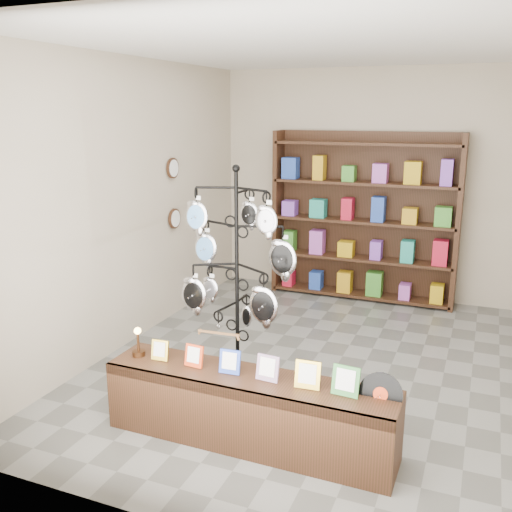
{
  "coord_description": "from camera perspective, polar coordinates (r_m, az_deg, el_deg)",
  "views": [
    {
      "loc": [
        1.48,
        -5.05,
        2.46
      ],
      "look_at": [
        -0.18,
        -1.0,
        1.34
      ],
      "focal_mm": 40.0,
      "sensor_mm": 36.0,
      "label": 1
    }
  ],
  "objects": [
    {
      "name": "ground",
      "position": [
        5.81,
        5.46,
        -10.73
      ],
      "size": [
        5.0,
        5.0,
        0.0
      ],
      "primitive_type": "plane",
      "color": "slate",
      "rests_on": "ground"
    },
    {
      "name": "back_shelving",
      "position": [
        7.63,
        10.68,
        3.32
      ],
      "size": [
        2.42,
        0.36,
        2.2
      ],
      "color": "black",
      "rests_on": "ground"
    },
    {
      "name": "display_tree",
      "position": [
        4.92,
        -1.93,
        -0.82
      ],
      "size": [
        1.04,
        0.85,
        2.03
      ],
      "rotation": [
        0.0,
        0.0,
        -0.01
      ],
      "color": "black",
      "rests_on": "ground"
    },
    {
      "name": "room_envelope",
      "position": [
        5.3,
        5.94,
        7.7
      ],
      "size": [
        5.0,
        5.0,
        5.0
      ],
      "color": "#B4A691",
      "rests_on": "ground"
    },
    {
      "name": "wall_clocks",
      "position": [
        6.86,
        -8.24,
        6.19
      ],
      "size": [
        0.03,
        0.24,
        0.84
      ],
      "color": "black",
      "rests_on": "ground"
    },
    {
      "name": "front_shelf",
      "position": [
        4.44,
        -0.72,
        -15.09
      ],
      "size": [
        2.23,
        0.48,
        0.79
      ],
      "rotation": [
        0.0,
        0.0,
        -0.01
      ],
      "color": "black",
      "rests_on": "ground"
    }
  ]
}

